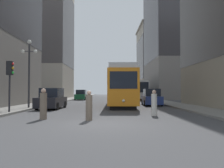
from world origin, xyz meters
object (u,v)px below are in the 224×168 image
pedestrian_crossing_near (154,104)px  pedestrian_crossing_far (43,105)px  parked_car_left_near (81,95)px  lamp_post_left_near (29,63)px  parked_car_right_far (152,98)px  streetcar (121,86)px  parked_car_left_mid (52,99)px  traffic_light_near_left (10,73)px  transit_bus (136,89)px  pedestrian_on_sidewalk (89,106)px

pedestrian_crossing_near → pedestrian_crossing_far: size_ratio=0.95×
parked_car_left_near → lamp_post_left_near: (-1.90, -21.27, 3.14)m
parked_car_right_far → pedestrian_crossing_far: 14.79m
parked_car_right_far → pedestrian_crossing_near: (-1.78, -10.44, -0.09)m
streetcar → pedestrian_crossing_near: size_ratio=8.40×
streetcar → lamp_post_left_near: bearing=-147.7°
parked_car_left_mid → traffic_light_near_left: size_ratio=1.29×
parked_car_right_far → parked_car_left_mid: bearing=28.3°
transit_bus → pedestrian_crossing_near: 28.73m
parked_car_left_near → parked_car_left_mid: (0.00, -20.90, -0.00)m
streetcar → lamp_post_left_near: 9.84m
streetcar → pedestrian_crossing_near: bearing=-80.2°
transit_bus → parked_car_left_mid: bearing=-114.6°
parked_car_left_mid → parked_car_right_far: (9.71, 4.67, 0.00)m
streetcar → pedestrian_crossing_far: 13.23m
pedestrian_on_sidewalk → pedestrian_crossing_near: bearing=-50.4°
streetcar → pedestrian_crossing_far: streetcar is taller
parked_car_right_far → pedestrian_crossing_near: bearing=83.0°
parked_car_right_far → lamp_post_left_near: 13.04m
transit_bus → pedestrian_crossing_far: bearing=-106.5°
parked_car_left_mid → parked_car_right_far: bearing=27.5°
pedestrian_crossing_near → pedestrian_crossing_far: bearing=73.1°
parked_car_left_near → pedestrian_on_sidewalk: size_ratio=2.98×
streetcar → pedestrian_on_sidewalk: bearing=-99.3°
parked_car_left_mid → lamp_post_left_near: size_ratio=0.75×
parked_car_left_near → pedestrian_on_sidewalk: (4.01, -28.96, -0.11)m
lamp_post_left_near → parked_car_right_far: bearing=23.5°
transit_bus → parked_car_left_near: (-10.24, -1.94, -1.10)m
parked_car_left_near → parked_car_right_far: (9.71, -16.23, -0.00)m
parked_car_right_far → pedestrian_on_sidewalk: size_ratio=2.92×
pedestrian_crossing_far → pedestrian_on_sidewalk: 2.59m
transit_bus → parked_car_left_mid: size_ratio=2.87×
parked_car_left_mid → pedestrian_crossing_near: (7.93, -5.77, -0.09)m
traffic_light_near_left → lamp_post_left_near: lamp_post_left_near is taller
parked_car_left_near → traffic_light_near_left: traffic_light_near_left is taller
parked_car_right_far → lamp_post_left_near: lamp_post_left_near is taller
traffic_light_near_left → parked_car_left_mid: bearing=70.1°
parked_car_left_mid → pedestrian_on_sidewalk: parked_car_left_mid is taller
transit_bus → parked_car_left_near: transit_bus is taller
transit_bus → pedestrian_crossing_far: 31.70m
pedestrian_on_sidewalk → streetcar: bearing=-1.2°
traffic_light_near_left → pedestrian_crossing_near: bearing=-6.7°
traffic_light_near_left → transit_bus: bearing=66.5°
transit_bus → parked_car_left_mid: (-10.24, -22.84, -1.10)m
streetcar → parked_car_right_far: streetcar is taller
parked_car_right_far → lamp_post_left_near: (-11.61, -5.04, 3.14)m
streetcar → transit_bus: streetcar is taller
parked_car_right_far → pedestrian_crossing_far: parked_car_right_far is taller
pedestrian_crossing_near → lamp_post_left_near: 11.67m
pedestrian_crossing_far → transit_bus: bearing=-115.5°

